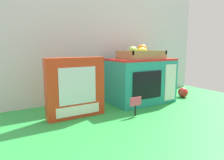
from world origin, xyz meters
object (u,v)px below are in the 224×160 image
at_px(toy_microwave, 140,80).
at_px(cookie_set_box, 76,88).
at_px(food_groups_crate, 140,54).
at_px(price_sign, 136,103).
at_px(loose_toy_apple, 183,92).

bearing_deg(toy_microwave, cookie_set_box, -171.93).
xyz_separation_m(toy_microwave, food_groups_crate, (-0.01, -0.01, 0.17)).
bearing_deg(toy_microwave, price_sign, -133.20).
xyz_separation_m(cookie_set_box, price_sign, (0.27, -0.14, -0.09)).
height_order(toy_microwave, price_sign, toy_microwave).
height_order(toy_microwave, food_groups_crate, food_groups_crate).
distance_m(toy_microwave, price_sign, 0.30).
bearing_deg(cookie_set_box, price_sign, -28.02).
relative_size(food_groups_crate, price_sign, 2.68).
xyz_separation_m(food_groups_crate, cookie_set_box, (-0.46, -0.06, -0.16)).
relative_size(toy_microwave, food_groups_crate, 1.52).
height_order(toy_microwave, cookie_set_box, cookie_set_box).
bearing_deg(toy_microwave, food_groups_crate, -139.29).
bearing_deg(loose_toy_apple, food_groups_crate, 171.17).
relative_size(toy_microwave, price_sign, 4.09).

